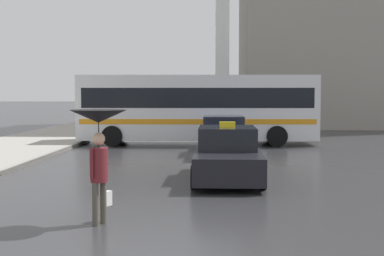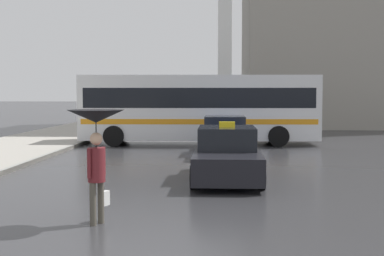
{
  "view_description": "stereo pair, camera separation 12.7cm",
  "coord_description": "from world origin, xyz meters",
  "px_view_note": "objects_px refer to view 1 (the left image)",
  "views": [
    {
      "loc": [
        1.12,
        -6.48,
        2.44
      ],
      "look_at": [
        0.44,
        9.41,
        1.4
      ],
      "focal_mm": 50.0,
      "sensor_mm": 36.0,
      "label": 1
    },
    {
      "loc": [
        1.25,
        -6.47,
        2.44
      ],
      "look_at": [
        0.44,
        9.41,
        1.4
      ],
      "focal_mm": 50.0,
      "sensor_mm": 36.0,
      "label": 2
    }
  ],
  "objects_px": {
    "taxi": "(227,156)",
    "pedestrian_with_umbrella": "(99,133)",
    "sedan_red": "(224,137)",
    "city_bus": "(198,106)"
  },
  "relations": [
    {
      "from": "sedan_red",
      "to": "city_bus",
      "type": "xyz_separation_m",
      "value": [
        -1.18,
        4.29,
        1.12
      ]
    },
    {
      "from": "pedestrian_with_umbrella",
      "to": "taxi",
      "type": "bearing_deg",
      "value": 3.18
    },
    {
      "from": "sedan_red",
      "to": "city_bus",
      "type": "height_order",
      "value": "city_bus"
    },
    {
      "from": "taxi",
      "to": "pedestrian_with_umbrella",
      "type": "height_order",
      "value": "pedestrian_with_umbrella"
    },
    {
      "from": "city_bus",
      "to": "pedestrian_with_umbrella",
      "type": "distance_m",
      "value": 15.79
    },
    {
      "from": "sedan_red",
      "to": "city_bus",
      "type": "distance_m",
      "value": 4.59
    },
    {
      "from": "taxi",
      "to": "city_bus",
      "type": "bearing_deg",
      "value": -83.61
    },
    {
      "from": "pedestrian_with_umbrella",
      "to": "sedan_red",
      "type": "bearing_deg",
      "value": 16.23
    },
    {
      "from": "sedan_red",
      "to": "pedestrian_with_umbrella",
      "type": "bearing_deg",
      "value": 77.76
    },
    {
      "from": "taxi",
      "to": "pedestrian_with_umbrella",
      "type": "xyz_separation_m",
      "value": [
        -2.48,
        -5.25,
        1.04
      ]
    }
  ]
}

